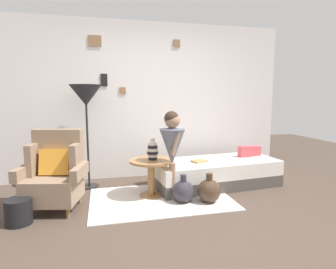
{
  "coord_description": "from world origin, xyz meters",
  "views": [
    {
      "loc": [
        -0.74,
        -2.8,
        1.39
      ],
      "look_at": [
        0.15,
        0.95,
        0.85
      ],
      "focal_mm": 29.84,
      "sensor_mm": 36.0,
      "label": 1
    }
  ],
  "objects_px": {
    "side_table": "(151,170)",
    "person_child": "(172,143)",
    "vase_striped": "(153,151)",
    "magazine_basket": "(18,212)",
    "daybed": "(216,173)",
    "floor_lamp": "(86,98)",
    "demijohn_far": "(209,191)",
    "book_on_daybed": "(199,161)",
    "demijohn_near": "(183,191)",
    "armchair": "(55,174)"
  },
  "relations": [
    {
      "from": "armchair",
      "to": "magazine_basket",
      "type": "xyz_separation_m",
      "value": [
        -0.33,
        -0.37,
        -0.3
      ]
    },
    {
      "from": "side_table",
      "to": "floor_lamp",
      "type": "distance_m",
      "value": 1.43
    },
    {
      "from": "armchair",
      "to": "book_on_daybed",
      "type": "bearing_deg",
      "value": 9.17
    },
    {
      "from": "side_table",
      "to": "magazine_basket",
      "type": "height_order",
      "value": "side_table"
    },
    {
      "from": "vase_striped",
      "to": "person_child",
      "type": "xyz_separation_m",
      "value": [
        0.23,
        -0.17,
        0.13
      ]
    },
    {
      "from": "side_table",
      "to": "person_child",
      "type": "xyz_separation_m",
      "value": [
        0.26,
        -0.17,
        0.39
      ]
    },
    {
      "from": "vase_striped",
      "to": "magazine_basket",
      "type": "distance_m",
      "value": 1.74
    },
    {
      "from": "demijohn_far",
      "to": "floor_lamp",
      "type": "bearing_deg",
      "value": 146.96
    },
    {
      "from": "armchair",
      "to": "demijohn_near",
      "type": "bearing_deg",
      "value": -6.76
    },
    {
      "from": "book_on_daybed",
      "to": "armchair",
      "type": "bearing_deg",
      "value": -170.83
    },
    {
      "from": "daybed",
      "to": "book_on_daybed",
      "type": "xyz_separation_m",
      "value": [
        -0.29,
        -0.05,
        0.22
      ]
    },
    {
      "from": "armchair",
      "to": "vase_striped",
      "type": "distance_m",
      "value": 1.27
    },
    {
      "from": "vase_striped",
      "to": "daybed",
      "type": "bearing_deg",
      "value": 12.46
    },
    {
      "from": "armchair",
      "to": "book_on_daybed",
      "type": "relative_size",
      "value": 4.41
    },
    {
      "from": "floor_lamp",
      "to": "demijohn_far",
      "type": "xyz_separation_m",
      "value": [
        1.55,
        -1.01,
        -1.19
      ]
    },
    {
      "from": "side_table",
      "to": "demijohn_near",
      "type": "xyz_separation_m",
      "value": [
        0.37,
        -0.33,
        -0.23
      ]
    },
    {
      "from": "floor_lamp",
      "to": "side_table",
      "type": "bearing_deg",
      "value": -35.08
    },
    {
      "from": "floor_lamp",
      "to": "magazine_basket",
      "type": "height_order",
      "value": "floor_lamp"
    },
    {
      "from": "armchair",
      "to": "daybed",
      "type": "bearing_deg",
      "value": 9.36
    },
    {
      "from": "side_table",
      "to": "vase_striped",
      "type": "relative_size",
      "value": 2.01
    },
    {
      "from": "daybed",
      "to": "person_child",
      "type": "height_order",
      "value": "person_child"
    },
    {
      "from": "vase_striped",
      "to": "magazine_basket",
      "type": "height_order",
      "value": "vase_striped"
    },
    {
      "from": "demijohn_near",
      "to": "vase_striped",
      "type": "bearing_deg",
      "value": 135.52
    },
    {
      "from": "side_table",
      "to": "book_on_daybed",
      "type": "height_order",
      "value": "side_table"
    },
    {
      "from": "vase_striped",
      "to": "armchair",
      "type": "bearing_deg",
      "value": -173.26
    },
    {
      "from": "person_child",
      "to": "armchair",
      "type": "bearing_deg",
      "value": 179.01
    },
    {
      "from": "daybed",
      "to": "person_child",
      "type": "xyz_separation_m",
      "value": [
        -0.8,
        -0.4,
        0.57
      ]
    },
    {
      "from": "floor_lamp",
      "to": "book_on_daybed",
      "type": "relative_size",
      "value": 7.03
    },
    {
      "from": "side_table",
      "to": "vase_striped",
      "type": "distance_m",
      "value": 0.27
    },
    {
      "from": "floor_lamp",
      "to": "book_on_daybed",
      "type": "height_order",
      "value": "floor_lamp"
    },
    {
      "from": "daybed",
      "to": "demijohn_near",
      "type": "distance_m",
      "value": 0.9
    },
    {
      "from": "demijohn_far",
      "to": "daybed",
      "type": "bearing_deg",
      "value": 60.38
    },
    {
      "from": "side_table",
      "to": "demijohn_near",
      "type": "distance_m",
      "value": 0.54
    },
    {
      "from": "demijohn_near",
      "to": "armchair",
      "type": "bearing_deg",
      "value": 173.24
    },
    {
      "from": "demijohn_near",
      "to": "demijohn_far",
      "type": "xyz_separation_m",
      "value": [
        0.33,
        -0.08,
        0.01
      ]
    },
    {
      "from": "demijohn_far",
      "to": "magazine_basket",
      "type": "bearing_deg",
      "value": -177.25
    },
    {
      "from": "daybed",
      "to": "book_on_daybed",
      "type": "distance_m",
      "value": 0.37
    },
    {
      "from": "person_child",
      "to": "demijohn_far",
      "type": "relative_size",
      "value": 3.04
    },
    {
      "from": "magazine_basket",
      "to": "vase_striped",
      "type": "bearing_deg",
      "value": 18.32
    },
    {
      "from": "armchair",
      "to": "side_table",
      "type": "xyz_separation_m",
      "value": [
        1.22,
        0.14,
        -0.06
      ]
    },
    {
      "from": "demijohn_near",
      "to": "floor_lamp",
      "type": "bearing_deg",
      "value": 142.77
    },
    {
      "from": "floor_lamp",
      "to": "person_child",
      "type": "height_order",
      "value": "floor_lamp"
    },
    {
      "from": "side_table",
      "to": "person_child",
      "type": "distance_m",
      "value": 0.5
    },
    {
      "from": "floor_lamp",
      "to": "person_child",
      "type": "relative_size",
      "value": 1.3
    },
    {
      "from": "armchair",
      "to": "side_table",
      "type": "distance_m",
      "value": 1.23
    },
    {
      "from": "book_on_daybed",
      "to": "demijohn_far",
      "type": "distance_m",
      "value": 0.65
    },
    {
      "from": "book_on_daybed",
      "to": "daybed",
      "type": "bearing_deg",
      "value": 10.65
    },
    {
      "from": "demijohn_far",
      "to": "book_on_daybed",
      "type": "bearing_deg",
      "value": 82.87
    },
    {
      "from": "demijohn_near",
      "to": "magazine_basket",
      "type": "relative_size",
      "value": 1.34
    },
    {
      "from": "daybed",
      "to": "floor_lamp",
      "type": "height_order",
      "value": "floor_lamp"
    }
  ]
}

